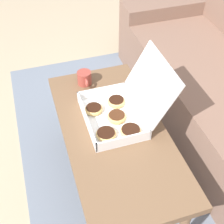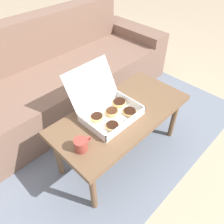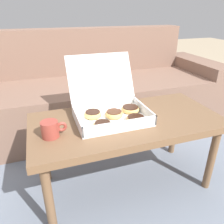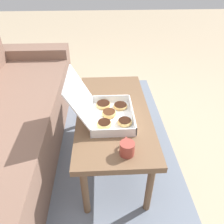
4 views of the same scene
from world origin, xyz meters
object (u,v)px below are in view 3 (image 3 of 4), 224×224
(pastry_box, at_px, (111,108))
(coffee_mug, at_px, (51,129))
(couch, at_px, (90,94))
(coffee_table, at_px, (127,127))

(pastry_box, bearing_deg, coffee_mug, -162.33)
(couch, xyz_separation_m, coffee_table, (0.00, -0.92, 0.13))
(coffee_table, bearing_deg, coffee_mug, -172.79)
(pastry_box, xyz_separation_m, coffee_mug, (-0.34, -0.11, -0.01))
(coffee_mug, bearing_deg, pastry_box, 17.67)
(couch, bearing_deg, coffee_mug, -113.09)
(coffee_table, distance_m, pastry_box, 0.14)
(coffee_mug, bearing_deg, couch, 66.91)
(coffee_table, relative_size, pastry_box, 2.54)
(couch, relative_size, coffee_table, 2.41)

